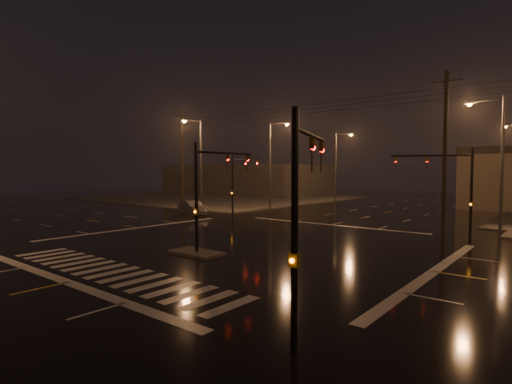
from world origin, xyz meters
The scene contains 18 objects.
ground centered at (0.00, 0.00, 0.00)m, with size 140.00×140.00×0.00m, color black.
sidewalk_nw centered at (-30.00, 30.00, 0.06)m, with size 36.00×36.00×0.12m, color #43413C.
median_island centered at (0.00, -4.00, 0.07)m, with size 3.00×1.60×0.15m, color #43413C.
crosswalk centered at (0.00, -9.00, 0.01)m, with size 15.00×2.60×0.01m, color beige.
stop_bar_near centered at (0.00, -11.00, 0.01)m, with size 16.00×0.50×0.01m, color beige.
stop_bar_far centered at (0.00, 11.00, 0.01)m, with size 16.00×0.50×0.01m, color beige.
commercial_block centered at (-35.00, 42.00, 2.80)m, with size 30.00×18.00×5.60m, color #393432.
signal_mast_median centered at (0.00, -3.07, 3.75)m, with size 0.25×4.59×6.00m.
signal_mast_ne centered at (9.50, 10.14, 3.79)m, with size 4.84×1.86×6.00m.
signal_mast_nw centered at (-9.50, 10.14, 3.79)m, with size 4.84×1.86×6.00m.
signal_mast_se centered at (10.23, -9.75, 3.71)m, with size 1.55×3.87×6.00m.
streetlight_1 centered at (-11.18, 18.00, 5.80)m, with size 2.77×0.32×10.00m.
streetlight_2 centered at (-11.18, 34.00, 5.80)m, with size 2.77×0.32×10.00m.
streetlight_3 centered at (11.18, 16.00, 5.80)m, with size 2.77×0.32×10.00m.
streetlight_5 centered at (-16.00, 11.18, 5.80)m, with size 0.32×2.77×10.00m.
utility_pole_0 centered at (-22.00, 14.00, 6.13)m, with size 2.20×0.32×12.00m.
utility_pole_1 centered at (8.00, 14.00, 6.13)m, with size 2.20×0.32×12.00m.
car_crossing centered at (-14.67, 9.08, 0.71)m, with size 1.50×4.31×1.42m, color slate.
Camera 1 is at (15.78, -18.59, 4.46)m, focal length 28.00 mm.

